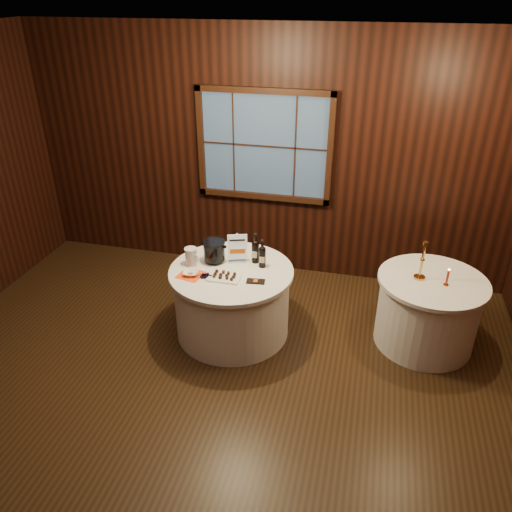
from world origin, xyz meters
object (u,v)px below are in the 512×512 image
(glass_pitcher, at_px, (191,256))
(main_table, at_px, (232,301))
(chocolate_plate, at_px, (224,276))
(port_bottle_right, at_px, (262,255))
(red_candle, at_px, (447,279))
(ice_bucket, at_px, (214,251))
(grape_bunch, at_px, (205,276))
(brass_candlestick, at_px, (421,265))
(sign_stand, at_px, (237,252))
(port_bottle_left, at_px, (255,250))
(side_table, at_px, (427,311))
(chocolate_box, at_px, (256,281))
(cracker_bowl, at_px, (191,273))

(glass_pitcher, bearing_deg, main_table, 21.46)
(main_table, xyz_separation_m, chocolate_plate, (-0.02, -0.17, 0.40))
(port_bottle_right, height_order, red_candle, port_bottle_right)
(glass_pitcher, bearing_deg, chocolate_plate, -0.59)
(ice_bucket, bearing_deg, grape_bunch, -87.49)
(main_table, relative_size, brass_candlestick, 3.17)
(sign_stand, height_order, red_candle, sign_stand)
(port_bottle_left, bearing_deg, side_table, 4.48)
(side_table, relative_size, red_candle, 5.67)
(port_bottle_right, bearing_deg, brass_candlestick, -1.01)
(main_table, bearing_deg, chocolate_box, -29.26)
(sign_stand, bearing_deg, port_bottle_right, -27.35)
(main_table, relative_size, port_bottle_left, 3.89)
(main_table, height_order, side_table, same)
(chocolate_plate, bearing_deg, cracker_bowl, -175.95)
(chocolate_plate, bearing_deg, ice_bucket, 123.69)
(sign_stand, distance_m, chocolate_plate, 0.37)
(glass_pitcher, height_order, brass_candlestick, brass_candlestick)
(cracker_bowl, bearing_deg, brass_candlestick, 12.30)
(sign_stand, xyz_separation_m, port_bottle_left, (0.19, 0.03, 0.03))
(port_bottle_right, bearing_deg, ice_bucket, 175.71)
(side_table, bearing_deg, grape_bunch, -166.76)
(side_table, distance_m, port_bottle_left, 1.88)
(side_table, bearing_deg, sign_stand, -176.82)
(ice_bucket, distance_m, chocolate_box, 0.61)
(ice_bucket, distance_m, glass_pitcher, 0.25)
(port_bottle_right, relative_size, brass_candlestick, 0.76)
(main_table, xyz_separation_m, side_table, (2.00, 0.30, 0.00))
(side_table, distance_m, sign_stand, 2.05)
(chocolate_box, distance_m, cracker_bowl, 0.67)
(port_bottle_right, relative_size, cracker_bowl, 2.03)
(port_bottle_right, distance_m, brass_candlestick, 1.58)
(main_table, distance_m, brass_candlestick, 1.96)
(chocolate_plate, relative_size, glass_pitcher, 1.76)
(grape_bunch, distance_m, cracker_bowl, 0.17)
(grape_bunch, bearing_deg, cracker_bowl, 171.26)
(port_bottle_left, bearing_deg, chocolate_plate, -117.41)
(grape_bunch, bearing_deg, side_table, 13.24)
(port_bottle_right, bearing_deg, sign_stand, 164.44)
(port_bottle_left, xyz_separation_m, chocolate_box, (0.10, -0.39, -0.14))
(main_table, height_order, grape_bunch, grape_bunch)
(sign_stand, relative_size, cracker_bowl, 2.17)
(port_bottle_left, xyz_separation_m, red_candle, (1.91, -0.01, -0.07))
(port_bottle_right, bearing_deg, glass_pitcher, -176.22)
(main_table, relative_size, ice_bucket, 5.34)
(port_bottle_left, height_order, grape_bunch, port_bottle_left)
(glass_pitcher, xyz_separation_m, cracker_bowl, (0.07, -0.21, -0.07))
(port_bottle_left, bearing_deg, main_table, -129.81)
(sign_stand, relative_size, chocolate_box, 1.83)
(port_bottle_left, xyz_separation_m, ice_bucket, (-0.42, -0.10, -0.02))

